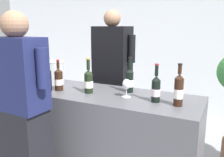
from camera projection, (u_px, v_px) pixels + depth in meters
name	position (u px, v px, depth m)	size (l,w,h in m)	color
wall_back	(166.00, 36.00, 4.44)	(8.00, 0.10, 2.80)	silver
counter	(96.00, 138.00, 2.37)	(1.97, 0.65, 0.95)	#4C4C51
wine_bottle_0	(156.00, 89.00, 1.95)	(0.07, 0.07, 0.32)	black
wine_bottle_1	(130.00, 80.00, 2.24)	(0.07, 0.07, 0.34)	black
wine_bottle_2	(48.00, 79.00, 2.28)	(0.07, 0.07, 0.31)	black
wine_bottle_3	(179.00, 90.00, 1.84)	(0.07, 0.07, 0.34)	black
wine_bottle_4	(89.00, 81.00, 2.22)	(0.08, 0.08, 0.33)	black
wine_bottle_5	(59.00, 79.00, 2.31)	(0.08, 0.08, 0.30)	black
wine_glass	(127.00, 85.00, 2.08)	(0.08, 0.08, 0.16)	silver
ice_bucket	(55.00, 72.00, 2.60)	(0.21, 0.21, 0.24)	silver
person_server	(112.00, 87.00, 2.84)	(0.58, 0.27, 1.75)	black
person_guest	(23.00, 122.00, 1.90)	(0.58, 0.26, 1.68)	black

